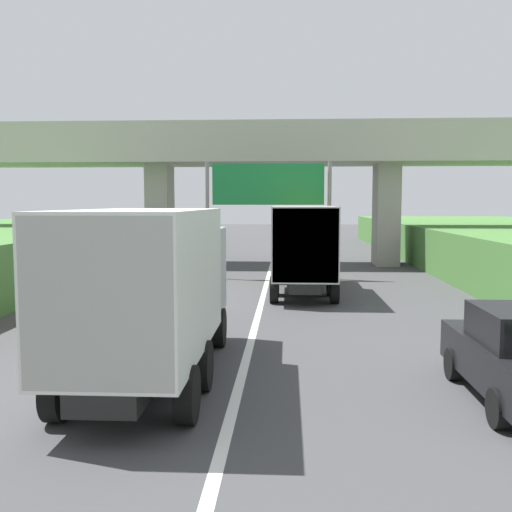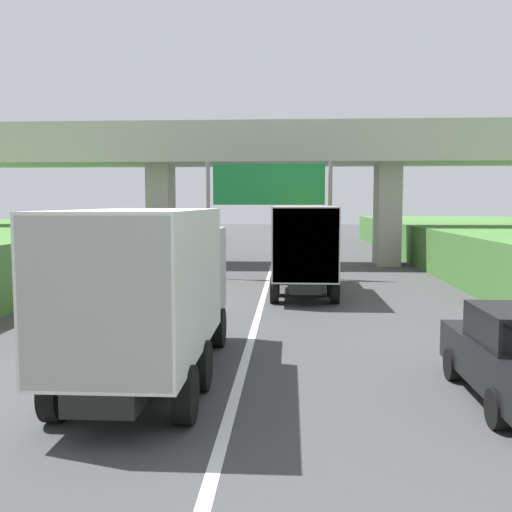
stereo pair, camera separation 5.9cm
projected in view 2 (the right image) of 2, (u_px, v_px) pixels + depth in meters
name	position (u px, v px, depth m)	size (l,w,h in m)	color
lane_centre_stripe	(268.00, 281.00, 26.47)	(0.20, 99.06, 0.01)	white
overpass_bridge	(273.00, 160.00, 33.26)	(40.00, 4.80, 7.97)	#ADA89E
overhead_highway_sign	(269.00, 192.00, 26.99)	(5.88, 0.18, 5.47)	slate
truck_silver	(152.00, 285.00, 11.54)	(2.44, 7.30, 3.44)	black
truck_orange	(303.00, 245.00, 22.75)	(2.44, 7.30, 3.44)	black
car_green	(299.00, 230.00, 56.97)	(1.86, 4.10, 1.72)	#236B38
construction_barrel_4	(28.00, 309.00, 17.10)	(0.57, 0.57, 0.90)	orange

